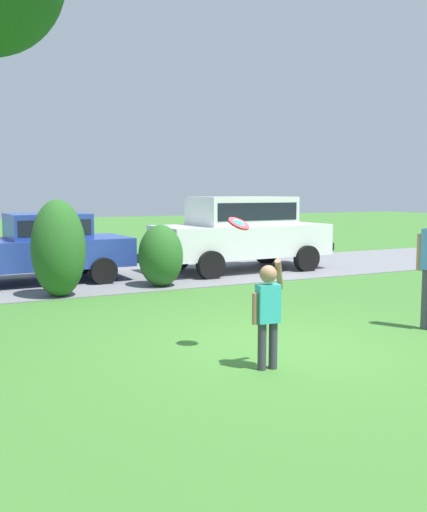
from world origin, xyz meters
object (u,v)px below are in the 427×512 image
object	(u,v)px
parked_sedan	(38,245)
frisbee	(239,224)
child_thrower	(268,308)
parked_suv	(241,229)

from	to	relation	value
parked_sedan	frisbee	bearing A→B (deg)	-79.42
child_thrower	frisbee	distance (m)	1.21
parked_suv	child_thrower	bearing A→B (deg)	-117.24
frisbee	parked_sedan	bearing A→B (deg)	100.58
parked_suv	parked_sedan	bearing A→B (deg)	176.50
parked_suv	frisbee	xyz separation A→B (m)	(-3.76, -6.61, 0.57)
parked_sedan	parked_suv	distance (m)	5.07
parked_suv	child_thrower	size ratio (longest dim) A/B	3.69
parked_suv	frisbee	bearing A→B (deg)	-119.62
parked_sedan	frisbee	distance (m)	7.08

